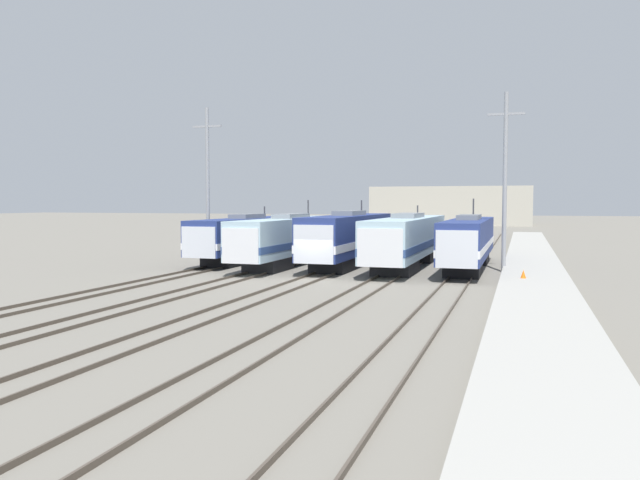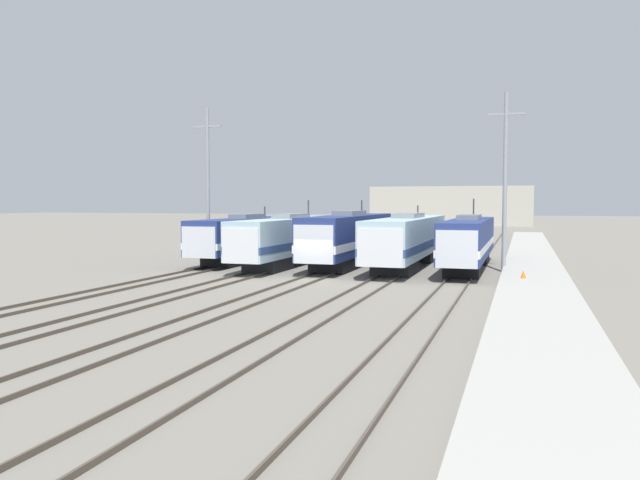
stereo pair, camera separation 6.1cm
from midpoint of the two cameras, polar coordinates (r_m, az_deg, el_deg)
ground_plane at (r=40.05m, az=-0.60°, el=-3.56°), size 400.00×400.00×0.00m
rail_pair_far_left at (r=43.74m, az=-11.86°, el=-2.94°), size 1.50×120.00×0.15m
rail_pair_center_left at (r=41.69m, az=-6.48°, el=-3.20°), size 1.51×120.00×0.15m
rail_pair_center at (r=40.04m, az=-0.60°, el=-3.45°), size 1.51×120.00×0.15m
rail_pair_center_right at (r=38.84m, az=5.72°, el=-3.69°), size 1.51×120.00×0.15m
rail_pair_far_right at (r=38.14m, az=12.36°, el=-3.88°), size 1.50×120.00×0.15m
locomotive_far_left at (r=51.71m, az=-6.81°, el=0.27°), size 2.91×16.56×4.53m
locomotive_center_left at (r=48.39m, az=-2.82°, el=0.12°), size 2.82×18.66×5.08m
locomotive_center at (r=47.74m, az=2.58°, el=0.21°), size 2.96×17.49×5.06m
locomotive_center_right at (r=47.19m, az=8.01°, el=0.05°), size 3.13×19.83×4.64m
locomotive_far_right at (r=46.57m, az=13.46°, el=-0.12°), size 2.74×18.07×5.18m
catenary_tower_left at (r=51.52m, az=-10.18°, el=5.21°), size 2.52×0.30×12.50m
catenary_tower_right at (r=45.42m, az=16.60°, el=5.36°), size 2.52×0.30×12.50m
platform at (r=37.95m, az=19.14°, el=-3.81°), size 4.00×120.00×0.44m
traffic_cone at (r=38.58m, az=18.14°, el=-2.98°), size 0.32×0.32×0.49m
depot_building at (r=139.51m, az=12.03°, el=3.09°), size 33.44×15.70×8.19m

